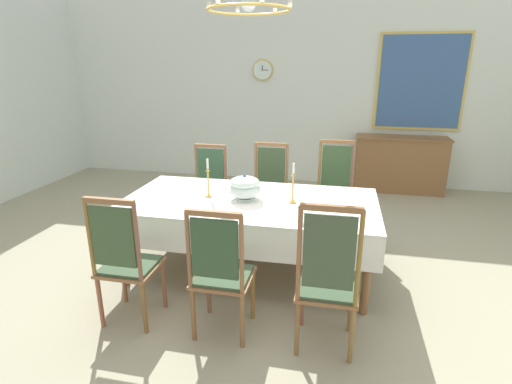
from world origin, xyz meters
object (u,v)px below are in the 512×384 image
Objects in this scene: chair_north_a at (208,186)px; spoon_primary at (320,223)px; dining_table at (250,207)px; chair_north_c at (335,191)px; chair_south_c at (327,279)px; candlestick_east at (293,187)px; chair_south_a at (125,260)px; spoon_secondary at (217,214)px; bowl_near_left at (306,221)px; chair_south_b at (221,271)px; framed_painting at (421,82)px; bowl_near_right at (228,215)px; sideboard at (400,164)px; soup_tureen at (245,187)px; chandelier at (249,9)px; candlestick_west at (208,181)px; mounted_clock at (263,70)px; chair_north_b at (269,189)px.

spoon_primary is at bearing 134.91° from chair_north_a.
chair_north_c reaches higher than dining_table.
chair_north_a is at bearing 127.60° from chair_south_c.
dining_table is 6.27× the size of candlestick_east.
spoon_secondary is (0.58, 0.57, 0.21)m from chair_south_a.
chair_south_b is at bearing -137.82° from bowl_near_left.
chair_south_a is 5.35m from framed_painting.
spoon_secondary is 0.12× the size of framed_painting.
chair_north_c is at bearing 59.75° from bowl_near_right.
sideboard is (1.01, 4.16, -0.13)m from chair_south_c.
framed_painting is (2.09, 3.87, 0.95)m from bowl_near_right.
framed_painting is at bearing 59.29° from dining_table.
soup_tureen is at bearing 54.59° from chair_south_a.
chair_south_a is at bearing -127.20° from chandelier.
chandelier is at bearing 90.00° from dining_table.
soup_tureen is at bearing 180.00° from candlestick_east.
candlestick_west is (-0.42, 0.00, 0.23)m from dining_table.
mounted_clock is at bearing -60.42° from chair_north_c.
chair_north_b is 0.74× the size of framed_painting.
bowl_near_left is at bearing 82.31° from chair_north_c.
mounted_clock is at bearing -179.80° from framed_painting.
chair_north_c is 3.06× the size of candlestick_east.
chair_south_a is at bearing 52.45° from chair_north_c.
candlestick_east is 3.84m from framed_painting.
dining_table is 1.77m from chandelier.
chair_north_b is (0.00, 2.03, 0.01)m from chair_south_b.
spoon_secondary is at bearing 60.99° from sideboard.
candlestick_east is at bearing 69.63° from chair_north_c.
chair_north_b is at bearing 67.35° from spoon_secondary.
soup_tureen is at bearing 59.48° from sideboard.
spoon_primary is 0.24× the size of chandelier.
chandelier is at bearing 60.15° from sideboard.
chair_south_c is at bearing 127.60° from chair_north_a.
chair_north_a reaches higher than spoon_secondary.
candlestick_west reaches higher than chair_north_a.
spoon_secondary is (-0.99, 0.57, 0.19)m from chair_south_c.
candlestick_west is at bearing 180.00° from soup_tureen.
candlestick_west is (-1.21, -1.02, 0.34)m from chair_north_c.
chair_south_a is 1.14m from candlestick_west.
candlestick_east reaches higher than chair_north_a.
bowl_near_right is at bearing -99.36° from chandelier.
chair_north_c is 1.62m from candlestick_west.
soup_tureen is (-0.84, -1.02, 0.31)m from chair_north_c.
chair_north_c is 0.78× the size of framed_painting.
chair_south_a is 0.91m from bowl_near_right.
chair_north_c is 1.50m from spoon_primary.
candlestick_east is 0.27× the size of sideboard.
framed_painting is at bearing 65.54° from chair_south_b.
candlestick_west is (-0.43, 1.02, 0.38)m from chair_south_b.
bowl_near_right is at bearing 37.92° from chair_south_a.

